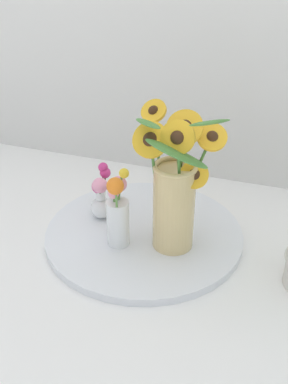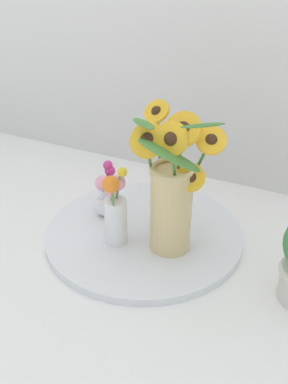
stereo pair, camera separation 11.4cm
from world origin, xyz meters
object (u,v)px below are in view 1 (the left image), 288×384
(serving_tray, at_px, (144,234))
(mason_jar_sunflowers, at_px, (175,191))
(vase_bulb_right, at_px, (101,195))
(vase_small_center, at_px, (118,212))

(serving_tray, distance_m, mason_jar_sunflowers, 0.19)
(serving_tray, bearing_deg, vase_bulb_right, 169.18)
(mason_jar_sunflowers, height_order, vase_bulb_right, mason_jar_sunflowers)
(mason_jar_sunflowers, bearing_deg, vase_bulb_right, 165.17)
(vase_small_center, bearing_deg, vase_bulb_right, 132.21)
(vase_bulb_right, bearing_deg, serving_tray, -10.82)
(vase_small_center, distance_m, vase_bulb_right, 0.14)
(mason_jar_sunflowers, distance_m, vase_small_center, 0.15)
(serving_tray, bearing_deg, mason_jar_sunflowers, -20.56)
(serving_tray, height_order, vase_bulb_right, vase_bulb_right)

